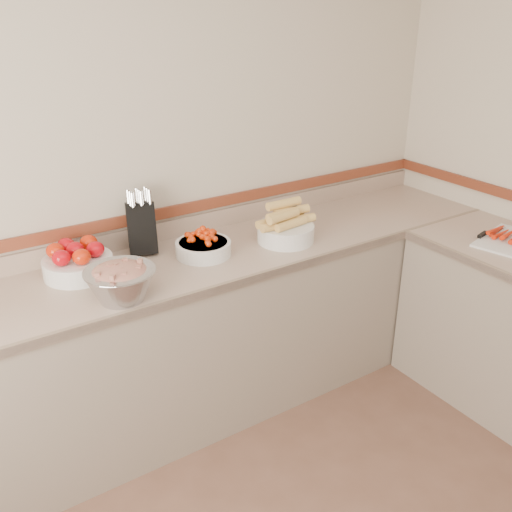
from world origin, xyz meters
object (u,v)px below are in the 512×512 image
knife_block (141,226)px  cherry_tomato_bowl (203,246)px  rhubarb_bowl (120,281)px  tomato_bowl (77,261)px  corn_bowl (286,228)px

knife_block → cherry_tomato_bowl: knife_block is taller
cherry_tomato_bowl → rhubarb_bowl: bearing=-156.9°
knife_block → rhubarb_bowl: 0.52m
tomato_bowl → corn_bowl: 1.07m
tomato_bowl → rhubarb_bowl: bearing=-77.2°
tomato_bowl → cherry_tomato_bowl: size_ratio=1.15×
cherry_tomato_bowl → rhubarb_bowl: 0.57m
cherry_tomato_bowl → knife_block: bearing=138.8°
corn_bowl → knife_block: bearing=157.4°
knife_block → cherry_tomato_bowl: 0.33m
tomato_bowl → corn_bowl: bearing=-11.0°
cherry_tomato_bowl → corn_bowl: bearing=-9.9°
tomato_bowl → rhubarb_bowl: rhubarb_bowl is taller
knife_block → corn_bowl: 0.75m
knife_block → rhubarb_bowl: (-0.28, -0.43, -0.05)m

